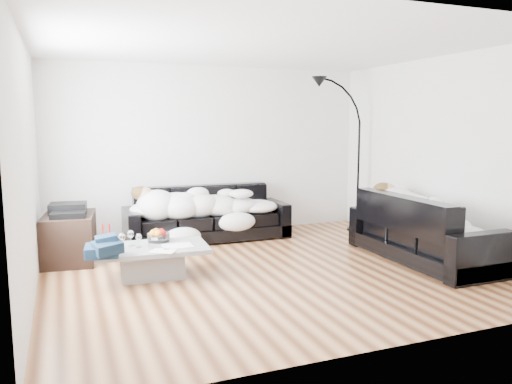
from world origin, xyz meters
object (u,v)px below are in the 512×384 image
object	(u,v)px
wine_glass_b	(122,241)
av_cabinet	(70,238)
candle_right	(110,234)
stereo	(68,209)
shoes	(385,248)
sleeper_back	(208,199)
sleeper_right	(424,211)
coffee_table	(152,262)
fruit_bowl	(159,235)
sofa_right	(424,228)
candle_left	(103,235)
wine_glass_a	(131,238)
floor_lamp	(358,165)
sofa_back	(207,214)
wine_glass_c	(139,241)

from	to	relation	value
wine_glass_b	av_cabinet	distance (m)	1.17
candle_right	stereo	size ratio (longest dim) A/B	0.56
shoes	sleeper_back	bearing A→B (deg)	135.99
candle_right	shoes	size ratio (longest dim) A/B	0.61
sleeper_right	wine_glass_b	xyz separation A→B (m)	(-3.65, 0.55, -0.19)
sleeper_right	stereo	size ratio (longest dim) A/B	4.05
coffee_table	fruit_bowl	size ratio (longest dim) A/B	4.82
sofa_right	coffee_table	xyz separation A→B (m)	(-3.33, 0.53, -0.24)
coffee_table	candle_left	bearing A→B (deg)	157.64
fruit_bowl	wine_glass_a	size ratio (longest dim) A/B	1.45
candle_left	stereo	distance (m)	0.93
floor_lamp	stereo	bearing A→B (deg)	-179.58
stereo	sofa_back	bearing A→B (deg)	21.36
sofa_back	candle_right	xyz separation A→B (m)	(-1.52, -1.32, 0.09)
sleeper_right	wine_glass_a	bearing A→B (deg)	79.73
wine_glass_b	stereo	world-z (taller)	stereo
sofa_right	wine_glass_c	distance (m)	3.51
stereo	floor_lamp	world-z (taller)	floor_lamp
sofa_back	sofa_right	world-z (taller)	sofa_right
fruit_bowl	wine_glass_a	distance (m)	0.34
wine_glass_a	wine_glass_b	world-z (taller)	wine_glass_a
sleeper_right	wine_glass_c	size ratio (longest dim) A/B	11.36
wine_glass_a	stereo	world-z (taller)	stereo
coffee_table	shoes	world-z (taller)	coffee_table
sofa_right	candle_right	xyz separation A→B (m)	(-3.76, 0.76, 0.06)
sofa_right	candle_right	bearing A→B (deg)	78.53
sleeper_right	stereo	world-z (taller)	sleeper_right
wine_glass_a	wine_glass_b	xyz separation A→B (m)	(-0.11, -0.09, -0.00)
sleeper_back	coffee_table	distance (m)	1.91
floor_lamp	sleeper_right	bearing A→B (deg)	-99.27
sleeper_right	candle_left	world-z (taller)	sleeper_right
av_cabinet	wine_glass_c	bearing A→B (deg)	-49.06
fruit_bowl	shoes	distance (m)	3.04
sleeper_back	sleeper_right	distance (m)	3.03
av_cabinet	floor_lamp	bearing A→B (deg)	10.36
sofa_back	wine_glass_a	xyz separation A→B (m)	(-1.30, -1.45, 0.06)
fruit_bowl	candle_right	distance (m)	0.55
wine_glass_c	floor_lamp	world-z (taller)	floor_lamp
shoes	av_cabinet	bearing A→B (deg)	157.71
sofa_back	fruit_bowl	world-z (taller)	sofa_back
wine_glass_b	shoes	xyz separation A→B (m)	(3.45, -0.03, -0.40)
sleeper_right	stereo	distance (m)	4.47
wine_glass_a	floor_lamp	distance (m)	3.98
sofa_right	candle_left	size ratio (longest dim) A/B	8.11
fruit_bowl	stereo	world-z (taller)	stereo
fruit_bowl	candle_right	xyz separation A→B (m)	(-0.55, 0.02, 0.04)
wine_glass_b	av_cabinet	size ratio (longest dim) A/B	0.20
shoes	stereo	xyz separation A→B (m)	(-3.98, 1.06, 0.62)
wine_glass_c	candle_right	size ratio (longest dim) A/B	0.64
coffee_table	fruit_bowl	world-z (taller)	fruit_bowl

